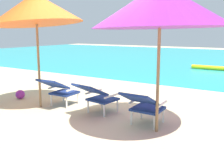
{
  "coord_description": "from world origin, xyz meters",
  "views": [
    {
      "loc": [
        2.81,
        -3.91,
        1.65
      ],
      "look_at": [
        0.0,
        0.61,
        0.75
      ],
      "focal_mm": 40.66,
      "sensor_mm": 36.0,
      "label": 1
    }
  ],
  "objects_px": {
    "lounge_chair_center": "(97,95)",
    "beach_umbrella_left": "(36,9)",
    "lounge_chair_right": "(144,104)",
    "beach_ball": "(20,94)",
    "swim_buoy": "(210,68)",
    "beach_umbrella_right": "(160,6)",
    "lounge_chair_left": "(59,89)"
  },
  "relations": [
    {
      "from": "lounge_chair_center",
      "to": "beach_umbrella_right",
      "type": "relative_size",
      "value": 0.39
    },
    {
      "from": "lounge_chair_left",
      "to": "beach_ball",
      "type": "height_order",
      "value": "lounge_chair_left"
    },
    {
      "from": "swim_buoy",
      "to": "lounge_chair_center",
      "type": "relative_size",
      "value": 1.71
    },
    {
      "from": "lounge_chair_center",
      "to": "beach_umbrella_left",
      "type": "relative_size",
      "value": 0.37
    },
    {
      "from": "lounge_chair_right",
      "to": "lounge_chair_center",
      "type": "bearing_deg",
      "value": 173.94
    },
    {
      "from": "beach_umbrella_right",
      "to": "beach_ball",
      "type": "relative_size",
      "value": 10.64
    },
    {
      "from": "swim_buoy",
      "to": "beach_ball",
      "type": "bearing_deg",
      "value": -111.69
    },
    {
      "from": "lounge_chair_left",
      "to": "beach_ball",
      "type": "bearing_deg",
      "value": -178.71
    },
    {
      "from": "lounge_chair_right",
      "to": "beach_umbrella_left",
      "type": "distance_m",
      "value": 3.0
    },
    {
      "from": "swim_buoy",
      "to": "lounge_chair_right",
      "type": "height_order",
      "value": "lounge_chair_right"
    },
    {
      "from": "swim_buoy",
      "to": "lounge_chair_left",
      "type": "distance_m",
      "value": 7.8
    },
    {
      "from": "lounge_chair_left",
      "to": "lounge_chair_right",
      "type": "height_order",
      "value": "same"
    },
    {
      "from": "beach_umbrella_left",
      "to": "lounge_chair_left",
      "type": "bearing_deg",
      "value": 32.31
    },
    {
      "from": "swim_buoy",
      "to": "lounge_chair_center",
      "type": "height_order",
      "value": "lounge_chair_center"
    },
    {
      "from": "swim_buoy",
      "to": "beach_umbrella_left",
      "type": "distance_m",
      "value": 8.35
    },
    {
      "from": "lounge_chair_left",
      "to": "beach_umbrella_right",
      "type": "distance_m",
      "value": 2.89
    },
    {
      "from": "beach_umbrella_left",
      "to": "beach_umbrella_right",
      "type": "distance_m",
      "value": 2.74
    },
    {
      "from": "beach_umbrella_left",
      "to": "beach_ball",
      "type": "bearing_deg",
      "value": 167.89
    },
    {
      "from": "lounge_chair_left",
      "to": "beach_umbrella_left",
      "type": "xyz_separation_m",
      "value": [
        -0.36,
        -0.23,
        1.72
      ]
    },
    {
      "from": "lounge_chair_left",
      "to": "lounge_chair_right",
      "type": "bearing_deg",
      "value": -3.19
    },
    {
      "from": "lounge_chair_center",
      "to": "beach_umbrella_left",
      "type": "xyz_separation_m",
      "value": [
        -1.38,
        -0.23,
        1.72
      ]
    },
    {
      "from": "swim_buoy",
      "to": "beach_umbrella_right",
      "type": "relative_size",
      "value": 0.67
    },
    {
      "from": "lounge_chair_center",
      "to": "lounge_chair_right",
      "type": "height_order",
      "value": "same"
    },
    {
      "from": "lounge_chair_center",
      "to": "beach_ball",
      "type": "distance_m",
      "value": 2.33
    },
    {
      "from": "swim_buoy",
      "to": "beach_ball",
      "type": "height_order",
      "value": "beach_ball"
    },
    {
      "from": "lounge_chair_right",
      "to": "beach_ball",
      "type": "relative_size",
      "value": 3.87
    },
    {
      "from": "lounge_chair_center",
      "to": "beach_umbrella_right",
      "type": "bearing_deg",
      "value": -8.56
    },
    {
      "from": "swim_buoy",
      "to": "lounge_chair_right",
      "type": "relative_size",
      "value": 1.83
    },
    {
      "from": "lounge_chair_left",
      "to": "lounge_chair_center",
      "type": "height_order",
      "value": "same"
    },
    {
      "from": "lounge_chair_right",
      "to": "beach_ball",
      "type": "height_order",
      "value": "lounge_chair_right"
    },
    {
      "from": "beach_umbrella_right",
      "to": "swim_buoy",
      "type": "bearing_deg",
      "value": 94.68
    },
    {
      "from": "lounge_chair_left",
      "to": "beach_ball",
      "type": "xyz_separation_m",
      "value": [
        -1.3,
        -0.03,
        -0.29
      ]
    }
  ]
}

